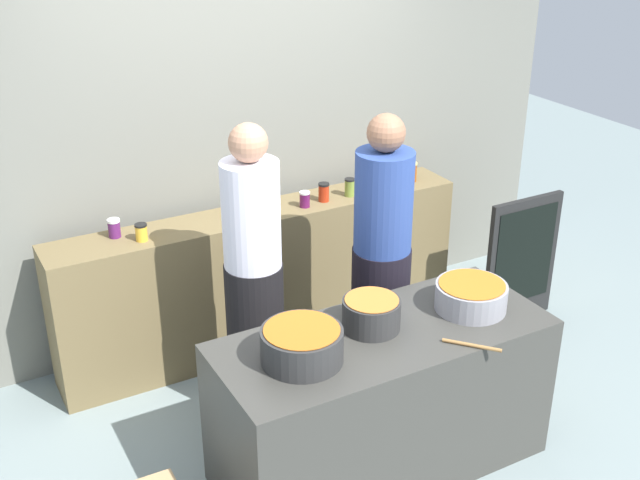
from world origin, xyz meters
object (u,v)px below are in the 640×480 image
object	(u,v)px
preserve_jar_1	(141,232)
cook_with_tongs	(254,290)
wooden_spoon	(472,345)
preserve_jar_4	(324,192)
preserve_jar_0	(114,228)
cooking_pot_right	(471,296)
preserve_jar_3	(305,199)
preserve_jar_7	(411,172)
chalkboard_sign	(522,260)
preserve_jar_2	(257,208)
preserve_jar_6	(368,182)
cooking_pot_left	(302,345)
cook_in_cap	(381,273)
cooking_pot_center	(371,314)
preserve_jar_5	(350,187)

from	to	relation	value
preserve_jar_1	cook_with_tongs	size ratio (longest dim) A/B	0.06
wooden_spoon	cook_with_tongs	distance (m)	1.23
preserve_jar_1	preserve_jar_4	distance (m)	1.20
preserve_jar_0	cooking_pot_right	world-z (taller)	preserve_jar_0
preserve_jar_3	preserve_jar_7	world-z (taller)	preserve_jar_7
preserve_jar_3	chalkboard_sign	world-z (taller)	preserve_jar_3
preserve_jar_7	cooking_pot_right	size ratio (longest dim) A/B	0.36
preserve_jar_7	cooking_pot_right	world-z (taller)	preserve_jar_7
preserve_jar_2	preserve_jar_6	size ratio (longest dim) A/B	0.95
cooking_pot_left	wooden_spoon	distance (m)	0.82
preserve_jar_1	cook_in_cap	world-z (taller)	cook_in_cap
cooking_pot_left	cooking_pot_center	distance (m)	0.44
cooking_pot_center	cooking_pot_right	bearing A→B (deg)	-8.82
wooden_spoon	preserve_jar_2	bearing A→B (deg)	102.35
preserve_jar_5	cook_with_tongs	distance (m)	1.17
preserve_jar_2	chalkboard_sign	size ratio (longest dim) A/B	0.12
preserve_jar_1	cook_with_tongs	distance (m)	0.77
cook_in_cap	chalkboard_sign	xyz separation A→B (m)	(1.29, 0.22, -0.33)
preserve_jar_0	preserve_jar_1	distance (m)	0.17
preserve_jar_1	cooking_pot_center	world-z (taller)	preserve_jar_1
preserve_jar_4	preserve_jar_6	distance (m)	0.35
preserve_jar_3	cooking_pot_left	size ratio (longest dim) A/B	0.26
preserve_jar_4	preserve_jar_5	world-z (taller)	preserve_jar_4
preserve_jar_7	cook_with_tongs	distance (m)	1.63
cook_in_cap	preserve_jar_7	bearing A→B (deg)	46.74
preserve_jar_0	preserve_jar_3	bearing A→B (deg)	-6.41
cook_with_tongs	cooking_pot_center	bearing A→B (deg)	-63.19
cooking_pot_center	preserve_jar_5	bearing A→B (deg)	63.46
preserve_jar_6	chalkboard_sign	distance (m)	1.19
chalkboard_sign	preserve_jar_7	bearing A→B (deg)	133.08
preserve_jar_5	cook_with_tongs	bearing A→B (deg)	-147.41
preserve_jar_0	preserve_jar_5	size ratio (longest dim) A/B	0.94
preserve_jar_7	cook_in_cap	xyz separation A→B (m)	(-0.75, -0.80, -0.22)
preserve_jar_1	preserve_jar_3	distance (m)	1.05
preserve_jar_1	preserve_jar_7	xyz separation A→B (m)	(1.90, 0.04, 0.02)
preserve_jar_1	wooden_spoon	world-z (taller)	preserve_jar_1
cooking_pot_right	preserve_jar_6	bearing A→B (deg)	79.98
preserve_jar_0	cooking_pot_right	size ratio (longest dim) A/B	0.30
cooking_pot_right	chalkboard_sign	world-z (taller)	cooking_pot_right
preserve_jar_3	preserve_jar_4	world-z (taller)	preserve_jar_4
preserve_jar_4	cook_with_tongs	xyz separation A→B (m)	(-0.78, -0.63, -0.20)
preserve_jar_2	cooking_pot_left	world-z (taller)	preserve_jar_2
preserve_jar_7	wooden_spoon	distance (m)	1.89
preserve_jar_2	cook_with_tongs	size ratio (longest dim) A/B	0.06
preserve_jar_3	cooking_pot_left	world-z (taller)	preserve_jar_3
preserve_jar_6	cooking_pot_left	size ratio (longest dim) A/B	0.31
preserve_jar_0	cooking_pot_right	bearing A→B (deg)	-46.00
preserve_jar_2	preserve_jar_7	world-z (taller)	preserve_jar_7
preserve_jar_4	cooking_pot_left	bearing A→B (deg)	-122.69
preserve_jar_1	cooking_pot_center	bearing A→B (deg)	-59.33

